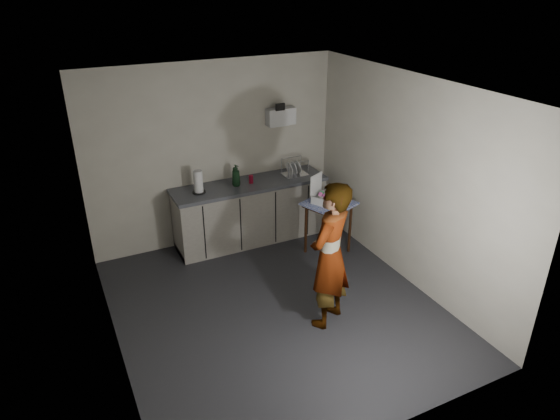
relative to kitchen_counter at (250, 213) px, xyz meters
name	(u,v)px	position (x,y,z in m)	size (l,w,h in m)	color
ground	(276,308)	(-0.40, -1.70, -0.43)	(4.00, 4.00, 0.00)	#26262B
wall_back	(215,155)	(-0.40, 0.29, 0.87)	(3.60, 0.02, 2.60)	beige
wall_right	(408,182)	(1.39, -1.70, 0.87)	(0.02, 4.00, 2.60)	beige
wall_left	(104,246)	(-2.19, -1.70, 0.87)	(0.02, 4.00, 2.60)	beige
ceiling	(275,89)	(-0.40, -1.70, 2.17)	(3.60, 4.00, 0.01)	silver
kitchen_counter	(250,213)	(0.00, 0.00, 0.00)	(2.24, 0.62, 0.91)	black
wall_shelf	(281,117)	(0.60, 0.22, 1.32)	(0.42, 0.18, 0.37)	white
side_table	(329,209)	(0.83, -0.82, 0.24)	(0.77, 0.77, 0.77)	#35180C
standing_man	(330,256)	(0.03, -2.16, 0.43)	(0.62, 0.41, 1.71)	#B2A593
soap_bottle	(236,175)	(-0.21, -0.01, 0.64)	(0.12, 0.12, 0.31)	black
soda_can	(251,179)	(0.02, -0.01, 0.54)	(0.06, 0.06, 0.12)	red
dark_bottle	(236,176)	(-0.19, 0.04, 0.61)	(0.07, 0.07, 0.24)	black
paper_towel	(198,182)	(-0.75, -0.02, 0.63)	(0.18, 0.18, 0.32)	black
dish_rack	(294,171)	(0.71, -0.01, 0.54)	(0.36, 0.27, 0.25)	white
bakery_box	(323,197)	(0.76, -0.78, 0.43)	(0.38, 0.38, 0.39)	white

